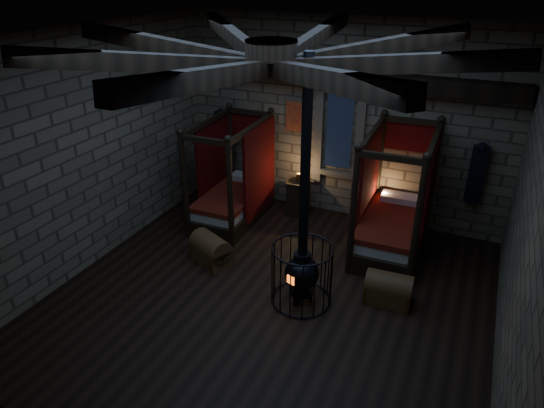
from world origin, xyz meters
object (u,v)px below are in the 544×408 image
at_px(trunk_right, 388,289).
at_px(trunk_left, 211,250).
at_px(bed_right, 393,221).
at_px(stove, 302,270).
at_px(bed_left, 233,196).

bearing_deg(trunk_right, trunk_left, -179.97).
relative_size(bed_right, trunk_right, 3.06).
bearing_deg(stove, trunk_left, -172.56).
xyz_separation_m(trunk_right, stove, (-1.32, -0.59, 0.38)).
relative_size(trunk_right, stove, 0.19).
height_order(trunk_left, trunk_right, trunk_left).
relative_size(bed_left, trunk_right, 2.85).
bearing_deg(trunk_left, bed_left, 129.41).
relative_size(bed_right, stove, 0.59).
bearing_deg(bed_left, bed_right, 1.43).
distance_m(bed_left, stove, 3.23).
distance_m(bed_left, trunk_right, 4.06).
distance_m(trunk_left, trunk_right, 3.30).
bearing_deg(stove, bed_right, 86.24).
bearing_deg(trunk_right, stove, -158.96).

